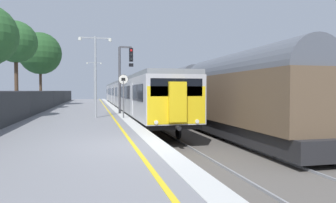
{
  "coord_description": "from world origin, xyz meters",
  "views": [
    {
      "loc": [
        -1.53,
        -9.47,
        1.67
      ],
      "look_at": [
        1.88,
        4.71,
        1.16
      ],
      "focal_mm": 33.18,
      "sensor_mm": 36.0,
      "label": 1
    }
  ],
  "objects_px": {
    "background_tree_left": "(41,55)",
    "platform_lamp_mid": "(95,69)",
    "signal_gantry": "(123,72)",
    "commuter_train_at_platform": "(127,94)",
    "platform_lamp_far": "(94,79)",
    "background_tree_right": "(16,43)",
    "speed_limit_sign": "(123,90)",
    "freight_train_adjacent_track": "(161,92)"
  },
  "relations": [
    {
      "from": "background_tree_left",
      "to": "platform_lamp_mid",
      "type": "bearing_deg",
      "value": -72.02
    },
    {
      "from": "signal_gantry",
      "to": "background_tree_left",
      "type": "xyz_separation_m",
      "value": [
        -7.95,
        14.89,
        2.66
      ]
    },
    {
      "from": "commuter_train_at_platform",
      "to": "platform_lamp_mid",
      "type": "height_order",
      "value": "platform_lamp_mid"
    },
    {
      "from": "platform_lamp_far",
      "to": "background_tree_right",
      "type": "xyz_separation_m",
      "value": [
        -6.52,
        -13.57,
        2.49
      ]
    },
    {
      "from": "platform_lamp_mid",
      "to": "background_tree_left",
      "type": "bearing_deg",
      "value": 107.98
    },
    {
      "from": "platform_lamp_far",
      "to": "speed_limit_sign",
      "type": "bearing_deg",
      "value": -85.99
    },
    {
      "from": "speed_limit_sign",
      "to": "background_tree_left",
      "type": "distance_m",
      "value": 20.73
    },
    {
      "from": "commuter_train_at_platform",
      "to": "background_tree_right",
      "type": "relative_size",
      "value": 5.54
    },
    {
      "from": "speed_limit_sign",
      "to": "platform_lamp_far",
      "type": "xyz_separation_m",
      "value": [
        -1.65,
        23.49,
        1.56
      ]
    },
    {
      "from": "freight_train_adjacent_track",
      "to": "speed_limit_sign",
      "type": "bearing_deg",
      "value": -109.68
    },
    {
      "from": "platform_lamp_far",
      "to": "background_tree_left",
      "type": "xyz_separation_m",
      "value": [
        -5.93,
        -4.62,
        2.49
      ]
    },
    {
      "from": "freight_train_adjacent_track",
      "to": "platform_lamp_far",
      "type": "distance_m",
      "value": 10.49
    },
    {
      "from": "commuter_train_at_platform",
      "to": "background_tree_left",
      "type": "bearing_deg",
      "value": 159.09
    },
    {
      "from": "commuter_train_at_platform",
      "to": "freight_train_adjacent_track",
      "type": "height_order",
      "value": "freight_train_adjacent_track"
    },
    {
      "from": "signal_gantry",
      "to": "background_tree_right",
      "type": "bearing_deg",
      "value": 145.21
    },
    {
      "from": "speed_limit_sign",
      "to": "background_tree_right",
      "type": "relative_size",
      "value": 0.35
    },
    {
      "from": "background_tree_right",
      "to": "platform_lamp_far",
      "type": "bearing_deg",
      "value": 64.33
    },
    {
      "from": "platform_lamp_far",
      "to": "background_tree_left",
      "type": "distance_m",
      "value": 7.92
    },
    {
      "from": "background_tree_left",
      "to": "background_tree_right",
      "type": "bearing_deg",
      "value": -93.82
    },
    {
      "from": "background_tree_right",
      "to": "speed_limit_sign",
      "type": "bearing_deg",
      "value": -50.51
    },
    {
      "from": "platform_lamp_mid",
      "to": "speed_limit_sign",
      "type": "bearing_deg",
      "value": -20.32
    },
    {
      "from": "platform_lamp_far",
      "to": "background_tree_left",
      "type": "bearing_deg",
      "value": -142.05
    },
    {
      "from": "signal_gantry",
      "to": "platform_lamp_far",
      "type": "relative_size",
      "value": 0.9
    },
    {
      "from": "speed_limit_sign",
      "to": "platform_lamp_mid",
      "type": "height_order",
      "value": "platform_lamp_mid"
    },
    {
      "from": "commuter_train_at_platform",
      "to": "speed_limit_sign",
      "type": "distance_m",
      "value": 15.38
    },
    {
      "from": "signal_gantry",
      "to": "commuter_train_at_platform",
      "type": "bearing_deg",
      "value": 82.58
    },
    {
      "from": "speed_limit_sign",
      "to": "signal_gantry",
      "type": "bearing_deg",
      "value": 84.62
    },
    {
      "from": "signal_gantry",
      "to": "background_tree_right",
      "type": "relative_size",
      "value": 0.64
    },
    {
      "from": "signal_gantry",
      "to": "platform_lamp_far",
      "type": "bearing_deg",
      "value": 95.91
    },
    {
      "from": "commuter_train_at_platform",
      "to": "platform_lamp_far",
      "type": "distance_m",
      "value": 9.15
    },
    {
      "from": "freight_train_adjacent_track",
      "to": "background_tree_right",
      "type": "distance_m",
      "value": 16.0
    },
    {
      "from": "signal_gantry",
      "to": "background_tree_left",
      "type": "bearing_deg",
      "value": 118.09
    },
    {
      "from": "background_tree_right",
      "to": "freight_train_adjacent_track",
      "type": "bearing_deg",
      "value": 24.7
    },
    {
      "from": "freight_train_adjacent_track",
      "to": "signal_gantry",
      "type": "distance_m",
      "value": 13.63
    },
    {
      "from": "freight_train_adjacent_track",
      "to": "signal_gantry",
      "type": "xyz_separation_m",
      "value": [
        -5.48,
        -12.38,
        1.55
      ]
    },
    {
      "from": "platform_lamp_mid",
      "to": "platform_lamp_far",
      "type": "distance_m",
      "value": 22.88
    },
    {
      "from": "freight_train_adjacent_track",
      "to": "background_tree_left",
      "type": "distance_m",
      "value": 14.29
    },
    {
      "from": "speed_limit_sign",
      "to": "platform_lamp_far",
      "type": "height_order",
      "value": "platform_lamp_far"
    },
    {
      "from": "speed_limit_sign",
      "to": "background_tree_left",
      "type": "bearing_deg",
      "value": 111.87
    },
    {
      "from": "signal_gantry",
      "to": "platform_lamp_mid",
      "type": "distance_m",
      "value": 3.93
    },
    {
      "from": "platform_lamp_far",
      "to": "freight_train_adjacent_track",
      "type": "bearing_deg",
      "value": -43.56
    },
    {
      "from": "signal_gantry",
      "to": "speed_limit_sign",
      "type": "bearing_deg",
      "value": -95.38
    }
  ]
}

